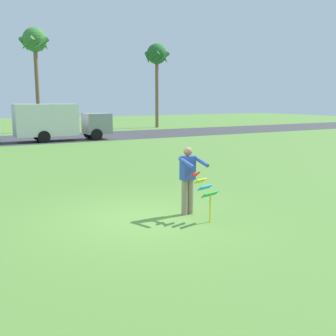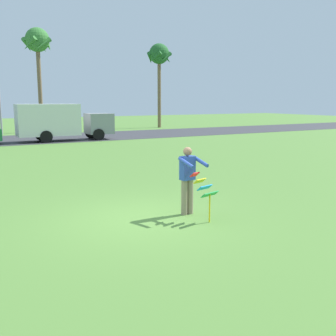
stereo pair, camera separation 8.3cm
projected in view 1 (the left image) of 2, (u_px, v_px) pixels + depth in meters
ground_plane at (142, 218)px, 9.78m from camera, size 120.00×120.00×0.00m
road_strip at (7, 140)px, 28.88m from camera, size 120.00×8.00×0.01m
person_kite_flyer at (188, 178)px, 10.00m from camera, size 0.57×0.68×1.73m
kite_held at (205, 189)px, 9.48m from camera, size 0.53×0.70×1.16m
parked_truck_grey_van at (58, 121)px, 28.12m from camera, size 6.75×2.25×2.62m
palm_tree_right_near at (35, 45)px, 34.83m from camera, size 2.58×2.71×9.18m
palm_tree_centre_far at (157, 58)px, 41.33m from camera, size 2.58×2.71×8.70m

